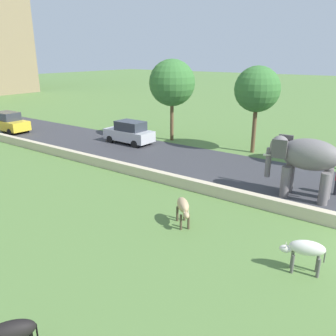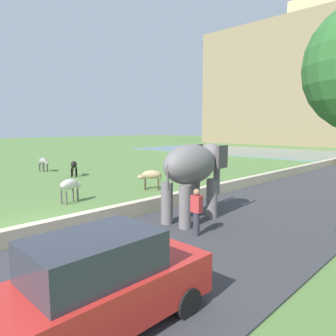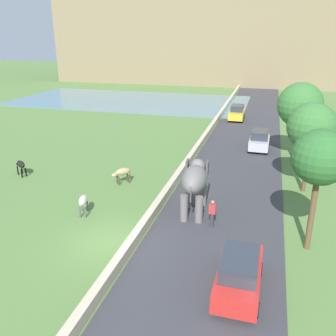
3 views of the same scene
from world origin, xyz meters
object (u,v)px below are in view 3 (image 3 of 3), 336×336
object	(u,v)px
car_silver	(260,140)
cow_tan	(122,173)
person_beside_elephant	(212,213)
cow_black	(21,165)
car_red	(239,273)
car_yellow	(237,113)
cow_white	(83,201)
elephant	(195,181)

from	to	relation	value
car_silver	cow_tan	distance (m)	14.08
person_beside_elephant	cow_black	size ratio (longest dim) A/B	1.21
car_red	car_yellow	bearing A→B (deg)	95.65
person_beside_elephant	car_red	distance (m)	5.28
person_beside_elephant	cow_tan	xyz separation A→B (m)	(-7.05, 4.45, -0.04)
cow_white	cow_tan	bearing A→B (deg)	85.08
car_silver	car_yellow	size ratio (longest dim) A/B	1.01
car_yellow	cow_tan	size ratio (longest dim) A/B	3.28
elephant	car_yellow	xyz separation A→B (m)	(0.02, 25.49, -1.14)
car_yellow	cow_black	xyz separation A→B (m)	(-13.65, -22.97, -0.06)
elephant	car_silver	distance (m)	14.33
cow_black	cow_white	world-z (taller)	same
person_beside_elephant	cow_white	distance (m)	7.48
car_silver	cow_white	distance (m)	18.34
car_silver	person_beside_elephant	bearing A→B (deg)	-97.00
person_beside_elephant	cow_tan	distance (m)	8.34
car_silver	car_red	size ratio (longest dim) A/B	1.00
cow_tan	cow_black	bearing A→B (deg)	-176.13
person_beside_elephant	car_silver	distance (m)	15.45
car_red	cow_black	bearing A→B (deg)	152.21
car_silver	cow_black	size ratio (longest dim) A/B	3.00
cow_black	cow_white	bearing A→B (deg)	-30.39
car_silver	car_yellow	bearing A→B (deg)	105.23
elephant	car_red	bearing A→B (deg)	-63.45
elephant	cow_white	xyz separation A→B (m)	(-6.19, -1.85, -1.20)
car_silver	cow_white	xyz separation A→B (m)	(-9.35, -15.78, -0.06)
car_silver	cow_tan	size ratio (longest dim) A/B	3.31
elephant	cow_tan	world-z (taller)	elephant
elephant	cow_tan	xyz separation A→B (m)	(-5.77, 3.05, -1.20)
cow_black	cow_tan	distance (m)	7.89
person_beside_elephant	cow_black	distance (m)	15.43
cow_white	elephant	bearing A→B (deg)	16.63
cow_black	cow_tan	bearing A→B (deg)	3.87
person_beside_elephant	cow_black	world-z (taller)	person_beside_elephant
car_silver	cow_black	bearing A→B (deg)	-145.81
person_beside_elephant	cow_tan	size ratio (longest dim) A/B	1.34
elephant	person_beside_elephant	bearing A→B (deg)	-47.51
car_yellow	cow_black	distance (m)	26.72
car_red	cow_white	xyz separation A→B (m)	(-9.35, 4.49, -0.06)
car_silver	cow_white	bearing A→B (deg)	-120.65
person_beside_elephant	car_silver	world-z (taller)	car_silver
cow_black	cow_tan	size ratio (longest dim) A/B	1.10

